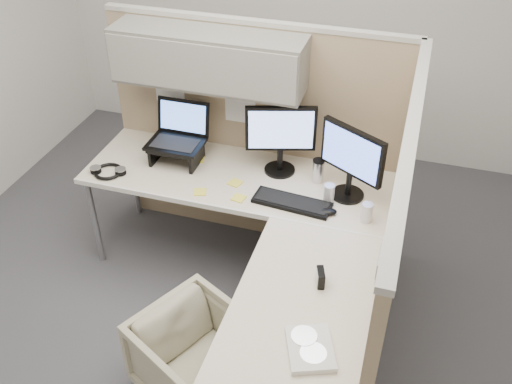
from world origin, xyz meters
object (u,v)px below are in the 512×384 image
(desk, at_px, (254,227))
(keyboard, at_px, (292,203))
(monitor_left, at_px, (281,134))
(office_chair, at_px, (195,353))

(desk, distance_m, keyboard, 0.29)
(monitor_left, distance_m, keyboard, 0.45)
(desk, height_order, office_chair, desk)
(office_chair, xyz_separation_m, keyboard, (0.30, 0.87, 0.46))
(office_chair, height_order, keyboard, keyboard)
(monitor_left, xyz_separation_m, keyboard, (0.16, -0.32, -0.26))
(desk, bearing_deg, monitor_left, 89.30)
(office_chair, bearing_deg, keyboard, 8.14)
(monitor_left, bearing_deg, keyboard, -79.70)
(desk, xyz_separation_m, keyboard, (0.17, 0.22, 0.05))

